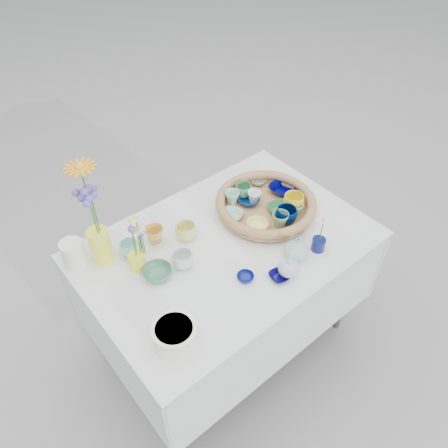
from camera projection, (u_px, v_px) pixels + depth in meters
ground at (226, 338)px, 2.45m from camera, size 80.00×80.00×0.00m
display_table at (226, 338)px, 2.45m from camera, size 1.26×0.86×0.77m
wicker_tray at (266, 205)px, 2.06m from camera, size 0.47×0.47×0.08m
tray_ceramic_0 at (249, 200)px, 2.09m from camera, size 0.14×0.14×0.03m
tray_ceramic_1 at (284, 189)px, 2.15m from camera, size 0.15×0.15×0.03m
tray_ceramic_2 at (294, 202)px, 2.05m from camera, size 0.13×0.13×0.08m
tray_ceramic_3 at (279, 209)px, 2.05m from camera, size 0.13×0.13×0.03m
tray_ceramic_4 at (280, 220)px, 1.96m from camera, size 0.10×0.10×0.07m
tray_ceramic_5 at (233, 215)px, 2.02m from camera, size 0.13×0.13×0.02m
tray_ceramic_6 at (232, 197)px, 2.08m from camera, size 0.07×0.07×0.06m
tray_ceramic_7 at (254, 197)px, 2.08m from camera, size 0.07×0.07×0.06m
tray_ceramic_8 at (258, 181)px, 2.20m from camera, size 0.09×0.09×0.02m
tray_ceramic_9 at (286, 215)px, 1.98m from camera, size 0.13×0.13×0.08m
tray_ceramic_10 at (257, 226)px, 1.96m from camera, size 0.13×0.13×0.03m
tray_ceramic_11 at (296, 209)px, 2.02m from camera, size 0.08×0.08×0.06m
tray_ceramic_12 at (243, 191)px, 2.12m from camera, size 0.11×0.11×0.07m
loose_ceramic_0 at (155, 235)px, 1.91m from camera, size 0.11×0.11×0.08m
loose_ceramic_1 at (186, 232)px, 1.93m from camera, size 0.12×0.12×0.07m
loose_ceramic_2 at (157, 273)px, 1.78m from camera, size 0.13×0.13×0.04m
loose_ceramic_3 at (182, 260)px, 1.81m from camera, size 0.12×0.12×0.07m
loose_ceramic_4 at (245, 277)px, 1.77m from camera, size 0.08×0.08×0.02m
loose_ceramic_5 at (129, 249)px, 1.86m from camera, size 0.10×0.10×0.07m
loose_ceramic_6 at (279, 276)px, 1.78m from camera, size 0.10×0.10×0.02m
fluted_bowl at (175, 335)px, 1.54m from camera, size 0.20×0.20×0.08m
bud_vase_paleblue at (289, 264)px, 1.75m from camera, size 0.10×0.10×0.13m
bud_vase_seafoam at (296, 248)px, 1.83m from camera, size 0.13×0.13×0.11m
bud_vase_cobalt at (318, 244)px, 1.88m from camera, size 0.06×0.06×0.06m
single_daisy at (322, 230)px, 1.83m from camera, size 0.09×0.09×0.13m
tall_vase_yellow at (101, 246)px, 1.80m from camera, size 0.11×0.11×0.17m
gerbera at (90, 202)px, 1.63m from camera, size 0.14×0.14×0.34m
hydrangea at (95, 212)px, 1.68m from camera, size 0.09×0.09×0.27m
white_pitcher at (73, 254)px, 1.80m from camera, size 0.16×0.14×0.13m
daisy_cup at (138, 261)px, 1.80m from camera, size 0.09×0.09×0.08m
daisy_posy at (135, 238)px, 1.73m from camera, size 0.10×0.10×0.17m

